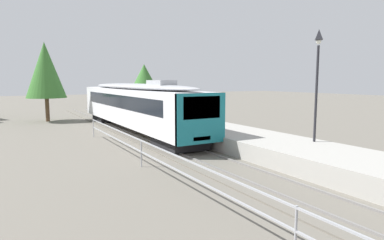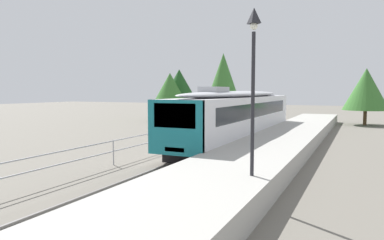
# 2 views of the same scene
# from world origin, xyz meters

# --- Properties ---
(ground_plane) EXTENTS (160.00, 160.00, 0.00)m
(ground_plane) POSITION_xyz_m (-3.00, 22.00, 0.00)
(ground_plane) COLOR #6B665B
(track_rails) EXTENTS (3.20, 60.00, 0.14)m
(track_rails) POSITION_xyz_m (0.00, 22.00, 0.03)
(track_rails) COLOR #6B665B
(track_rails) RESTS_ON ground
(commuter_train) EXTENTS (2.82, 19.34, 3.74)m
(commuter_train) POSITION_xyz_m (0.00, 30.74, 2.15)
(commuter_train) COLOR silver
(commuter_train) RESTS_ON track_rails
(station_platform) EXTENTS (3.90, 60.00, 0.90)m
(station_platform) POSITION_xyz_m (3.25, 22.00, 0.45)
(station_platform) COLOR #A8A59E
(station_platform) RESTS_ON ground
(platform_lamp_mid_platform) EXTENTS (0.34, 0.34, 5.35)m
(platform_lamp_mid_platform) POSITION_xyz_m (4.50, 18.07, 4.62)
(platform_lamp_mid_platform) COLOR #232328
(platform_lamp_mid_platform) RESTS_ON station_platform
(tree_behind_carpark) EXTENTS (5.14, 5.14, 6.33)m
(tree_behind_carpark) POSITION_xyz_m (-12.99, 46.91, 4.07)
(tree_behind_carpark) COLOR brown
(tree_behind_carpark) RESTS_ON ground
(tree_behind_station_far) EXTENTS (4.34, 4.34, 5.79)m
(tree_behind_station_far) POSITION_xyz_m (-13.08, 44.67, 3.86)
(tree_behind_station_far) COLOR brown
(tree_behind_station_far) RESTS_ON ground
(tree_distant_left) EXTENTS (3.62, 3.62, 7.42)m
(tree_distant_left) POSITION_xyz_m (-4.99, 41.05, 4.81)
(tree_distant_left) COLOR brown
(tree_distant_left) RESTS_ON ground
(tree_distant_centre) EXTENTS (4.68, 4.68, 6.05)m
(tree_distant_centre) POSITION_xyz_m (8.07, 49.26, 3.82)
(tree_distant_centre) COLOR brown
(tree_distant_centre) RESTS_ON ground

